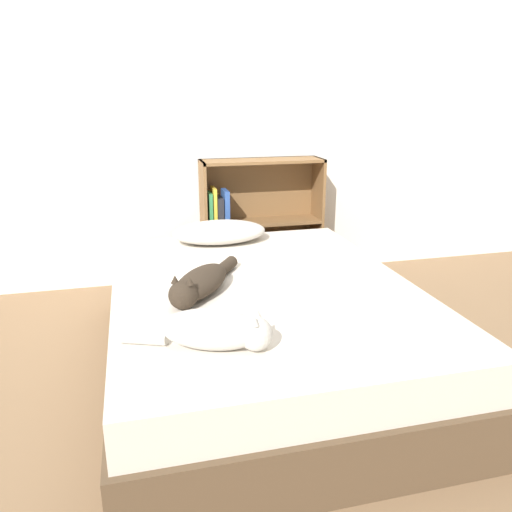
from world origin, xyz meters
TOP-DOWN VIEW (x-y plane):
  - ground_plane at (0.00, 0.00)m, footprint 8.00×8.00m
  - wall_back at (0.00, 1.39)m, footprint 8.00×0.06m
  - bed at (0.00, 0.00)m, footprint 1.47×1.93m
  - pillow at (-0.08, 0.77)m, footprint 0.58×0.34m
  - cat_light at (-0.33, -0.58)m, footprint 0.54×0.29m
  - cat_dark at (-0.31, -0.05)m, footprint 0.43×0.57m
  - bookshelf at (0.28, 1.25)m, footprint 0.86×0.26m

SIDE VIEW (x-z plane):
  - ground_plane at x=0.00m, z-range 0.00..0.00m
  - bed at x=0.00m, z-range 0.00..0.44m
  - bookshelf at x=0.28m, z-range 0.01..0.90m
  - cat_dark at x=-0.31m, z-range 0.43..0.57m
  - pillow at x=-0.08m, z-range 0.44..0.58m
  - cat_light at x=-0.33m, z-range 0.44..0.59m
  - wall_back at x=0.00m, z-range 0.00..2.50m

